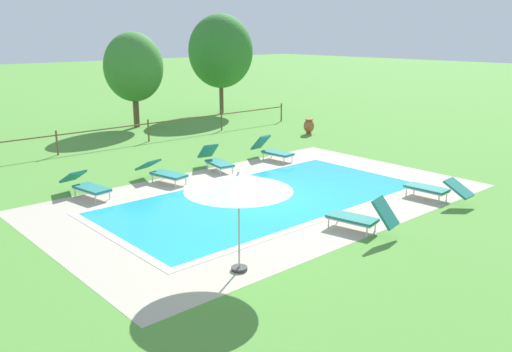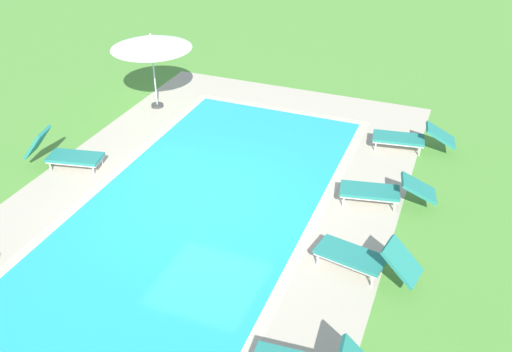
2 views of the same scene
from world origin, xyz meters
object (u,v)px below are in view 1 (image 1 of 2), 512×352
object	(u,v)px
sun_lounger_north_end	(273,150)
terracotta_urn_near_fence	(309,126)
sun_lounger_south_near_corner	(163,172)
sun_lounger_south_mid	(436,189)
tree_far_west	(221,51)
sun_lounger_north_near_steps	(86,185)
sun_lounger_north_mid	(361,217)
patio_umbrella_open_foreground	(239,183)
sun_lounger_north_far	(216,160)
tree_west_mid	(134,67)

from	to	relation	value
sun_lounger_north_end	terracotta_urn_near_fence	bearing A→B (deg)	28.42
sun_lounger_south_near_corner	sun_lounger_south_mid	xyz separation A→B (m)	(5.20, -7.38, 0.00)
tree_far_west	sun_lounger_south_near_corner	bearing A→B (deg)	-135.39
sun_lounger_north_near_steps	sun_lounger_north_mid	distance (m)	8.69
sun_lounger_north_near_steps	patio_umbrella_open_foreground	distance (m)	7.59
terracotta_urn_near_fence	tree_far_west	bearing A→B (deg)	82.49
sun_lounger_north_far	patio_umbrella_open_foreground	distance (m)	9.03
sun_lounger_north_far	sun_lounger_south_mid	size ratio (longest dim) A/B	0.97
sun_lounger_south_near_corner	tree_far_west	world-z (taller)	tree_far_west
sun_lounger_north_far	sun_lounger_south_near_corner	distance (m)	2.41
tree_far_west	terracotta_urn_near_fence	bearing A→B (deg)	-97.51
sun_lounger_south_mid	tree_west_mid	xyz separation A→B (m)	(-0.30, 17.82, 2.86)
sun_lounger_north_mid	sun_lounger_south_mid	size ratio (longest dim) A/B	0.93
tree_west_mid	terracotta_urn_near_fence	bearing A→B (deg)	-54.63
sun_lounger_north_far	sun_lounger_north_end	size ratio (longest dim) A/B	1.04
sun_lounger_north_near_steps	sun_lounger_south_near_corner	size ratio (longest dim) A/B	0.99
sun_lounger_south_near_corner	sun_lounger_south_mid	world-z (taller)	sun_lounger_south_mid
sun_lounger_south_mid	sun_lounger_north_mid	bearing A→B (deg)	-177.71
sun_lounger_north_mid	sun_lounger_north_far	xyz separation A→B (m)	(1.12, 7.64, -0.02)
sun_lounger_north_far	sun_lounger_south_mid	distance (m)	7.99
terracotta_urn_near_fence	tree_west_mid	world-z (taller)	tree_west_mid
sun_lounger_south_mid	patio_umbrella_open_foreground	bearing A→B (deg)	178.93
terracotta_urn_near_fence	sun_lounger_north_end	bearing A→B (deg)	-151.58
sun_lounger_north_end	tree_far_west	bearing A→B (deg)	60.98
sun_lounger_north_far	terracotta_urn_near_fence	xyz separation A→B (m)	(7.96, 2.63, 0.04)
sun_lounger_north_mid	patio_umbrella_open_foreground	bearing A→B (deg)	175.55
sun_lounger_north_far	tree_west_mid	distance (m)	11.01
tree_west_mid	tree_far_west	bearing A→B (deg)	7.83
tree_west_mid	sun_lounger_south_mid	bearing A→B (deg)	-89.02
sun_lounger_north_near_steps	sun_lounger_north_mid	size ratio (longest dim) A/B	1.10
terracotta_urn_near_fence	tree_far_west	size ratio (longest dim) A/B	0.13
terracotta_urn_near_fence	tree_west_mid	xyz separation A→B (m)	(-5.47, 7.71, 2.80)
sun_lounger_north_mid	sun_lounger_north_far	bearing A→B (deg)	81.68
sun_lounger_north_far	tree_far_west	xyz separation A→B (m)	(9.10, 11.25, 3.49)
sun_lounger_north_mid	patio_umbrella_open_foreground	world-z (taller)	patio_umbrella_open_foreground
sun_lounger_north_end	sun_lounger_south_mid	world-z (taller)	sun_lounger_north_end
sun_lounger_north_mid	sun_lounger_north_far	size ratio (longest dim) A/B	0.95
sun_lounger_north_end	sun_lounger_south_near_corner	xyz separation A→B (m)	(-5.17, 0.08, -0.03)
sun_lounger_north_near_steps	sun_lounger_north_end	world-z (taller)	sun_lounger_north_end
terracotta_urn_near_fence	tree_far_west	distance (m)	9.35
sun_lounger_south_mid	tree_far_west	bearing A→B (deg)	71.40
sun_lounger_north_mid	sun_lounger_south_near_corner	xyz separation A→B (m)	(-1.29, 7.54, -0.04)
sun_lounger_north_end	tree_west_mid	world-z (taller)	tree_west_mid
patio_umbrella_open_foreground	sun_lounger_north_far	bearing A→B (deg)	55.67
sun_lounger_north_mid	terracotta_urn_near_fence	xyz separation A→B (m)	(9.08, 10.27, 0.02)
sun_lounger_north_mid	sun_lounger_south_near_corner	size ratio (longest dim) A/B	0.90
sun_lounger_north_near_steps	terracotta_urn_near_fence	xyz separation A→B (m)	(13.07, 2.56, 0.06)
sun_lounger_north_near_steps	tree_west_mid	xyz separation A→B (m)	(7.60, 10.26, 2.86)
sun_lounger_north_near_steps	patio_umbrella_open_foreground	xyz separation A→B (m)	(0.10, -7.41, 1.64)
patio_umbrella_open_foreground	tree_far_west	size ratio (longest dim) A/B	0.38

